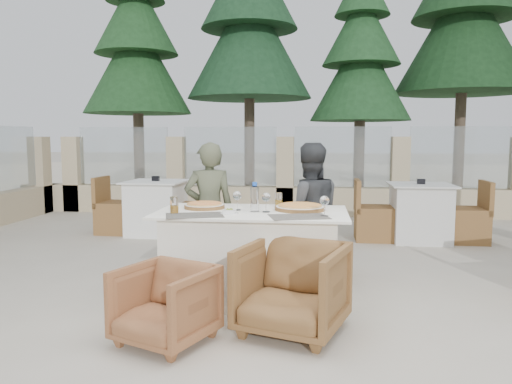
# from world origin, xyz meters

# --- Properties ---
(ground) EXTENTS (80.00, 80.00, 0.00)m
(ground) POSITION_xyz_m (0.00, 0.00, 0.00)
(ground) COLOR #BEB4A2
(ground) RESTS_ON ground
(sand_patch) EXTENTS (30.00, 16.00, 0.01)m
(sand_patch) POSITION_xyz_m (0.00, 14.00, 0.01)
(sand_patch) COLOR beige
(sand_patch) RESTS_ON ground
(perimeter_wall_far) EXTENTS (10.00, 0.34, 1.60)m
(perimeter_wall_far) POSITION_xyz_m (0.00, 4.80, 0.80)
(perimeter_wall_far) COLOR #C7B48C
(perimeter_wall_far) RESTS_ON ground
(pine_far_left) EXTENTS (2.42, 2.42, 5.50)m
(pine_far_left) POSITION_xyz_m (-3.50, 7.00, 2.75)
(pine_far_left) COLOR #204C23
(pine_far_left) RESTS_ON ground
(pine_mid_left) EXTENTS (2.86, 2.86, 6.50)m
(pine_mid_left) POSITION_xyz_m (-1.00, 7.50, 3.25)
(pine_mid_left) COLOR #1D4425
(pine_mid_left) RESTS_ON ground
(pine_centre) EXTENTS (2.20, 2.20, 5.00)m
(pine_centre) POSITION_xyz_m (1.50, 7.20, 2.50)
(pine_centre) COLOR #214E25
(pine_centre) RESTS_ON ground
(pine_mid_right) EXTENTS (2.99, 2.99, 6.80)m
(pine_mid_right) POSITION_xyz_m (3.80, 7.80, 3.40)
(pine_mid_right) COLOR #193D1C
(pine_mid_right) RESTS_ON ground
(dining_table) EXTENTS (1.60, 0.90, 0.77)m
(dining_table) POSITION_xyz_m (0.00, 0.01, 0.39)
(dining_table) COLOR white
(dining_table) RESTS_ON ground
(placemat_near_left) EXTENTS (0.52, 0.42, 0.00)m
(placemat_near_left) POSITION_xyz_m (-0.42, -0.27, 0.77)
(placemat_near_left) COLOR #5B574E
(placemat_near_left) RESTS_ON dining_table
(placemat_near_right) EXTENTS (0.51, 0.41, 0.00)m
(placemat_near_right) POSITION_xyz_m (0.41, -0.25, 0.77)
(placemat_near_right) COLOR #635E55
(placemat_near_right) RESTS_ON dining_table
(pizza_left) EXTENTS (0.41, 0.41, 0.05)m
(pizza_left) POSITION_xyz_m (-0.43, 0.14, 0.79)
(pizza_left) COLOR orange
(pizza_left) RESTS_ON dining_table
(pizza_right) EXTENTS (0.47, 0.47, 0.06)m
(pizza_right) POSITION_xyz_m (0.40, 0.13, 0.80)
(pizza_right) COLOR orange
(pizza_right) RESTS_ON dining_table
(water_bottle) EXTENTS (0.09, 0.09, 0.25)m
(water_bottle) POSITION_xyz_m (0.03, -0.01, 0.89)
(water_bottle) COLOR #9FB5D1
(water_bottle) RESTS_ON dining_table
(wine_glass_centre) EXTENTS (0.08, 0.08, 0.18)m
(wine_glass_centre) POSITION_xyz_m (-0.13, 0.06, 0.86)
(wine_glass_centre) COLOR white
(wine_glass_centre) RESTS_ON dining_table
(wine_glass_near) EXTENTS (0.08, 0.08, 0.18)m
(wine_glass_near) POSITION_xyz_m (0.13, -0.03, 0.86)
(wine_glass_near) COLOR white
(wine_glass_near) RESTS_ON dining_table
(wine_glass_corner) EXTENTS (0.10, 0.10, 0.18)m
(wine_glass_corner) POSITION_xyz_m (0.60, -0.19, 0.86)
(wine_glass_corner) COLOR white
(wine_glass_corner) RESTS_ON dining_table
(beer_glass_left) EXTENTS (0.08, 0.08, 0.14)m
(beer_glass_left) POSITION_xyz_m (-0.61, -0.19, 0.84)
(beer_glass_left) COLOR orange
(beer_glass_left) RESTS_ON dining_table
(beer_glass_right) EXTENTS (0.08, 0.08, 0.13)m
(beer_glass_right) POSITION_xyz_m (0.21, 0.31, 0.83)
(beer_glass_right) COLOR gold
(beer_glass_right) RESTS_ON dining_table
(olive_dish) EXTENTS (0.14, 0.14, 0.04)m
(olive_dish) POSITION_xyz_m (-0.16, -0.15, 0.79)
(olive_dish) COLOR white
(olive_dish) RESTS_ON dining_table
(armchair_far_left) EXTENTS (0.73, 0.75, 0.60)m
(armchair_far_left) POSITION_xyz_m (-0.37, 0.70, 0.30)
(armchair_far_left) COLOR olive
(armchair_far_left) RESTS_ON ground
(armchair_far_right) EXTENTS (0.63, 0.65, 0.56)m
(armchair_far_right) POSITION_xyz_m (0.42, 0.81, 0.28)
(armchair_far_right) COLOR olive
(armchair_far_right) RESTS_ON ground
(armchair_near_left) EXTENTS (0.75, 0.76, 0.53)m
(armchair_near_left) POSITION_xyz_m (-0.47, -0.95, 0.27)
(armchair_near_left) COLOR #925A35
(armchair_near_left) RESTS_ON ground
(armchair_near_right) EXTENTS (0.88, 0.89, 0.65)m
(armchair_near_right) POSITION_xyz_m (0.38, -0.66, 0.32)
(armchair_near_right) COLOR brown
(armchair_near_right) RESTS_ON ground
(diner_left) EXTENTS (0.56, 0.44, 1.34)m
(diner_left) POSITION_xyz_m (-0.50, 0.66, 0.67)
(diner_left) COLOR #50553D
(diner_left) RESTS_ON ground
(diner_right) EXTENTS (0.74, 0.63, 1.34)m
(diner_right) POSITION_xyz_m (0.47, 0.59, 0.67)
(diner_right) COLOR #35373A
(diner_right) RESTS_ON ground
(bg_table_a) EXTENTS (1.67, 0.87, 0.77)m
(bg_table_a) POSITION_xyz_m (-1.72, 2.74, 0.39)
(bg_table_a) COLOR white
(bg_table_a) RESTS_ON ground
(bg_table_b) EXTENTS (1.65, 0.83, 0.77)m
(bg_table_b) POSITION_xyz_m (1.93, 2.69, 0.39)
(bg_table_b) COLOR silver
(bg_table_b) RESTS_ON ground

